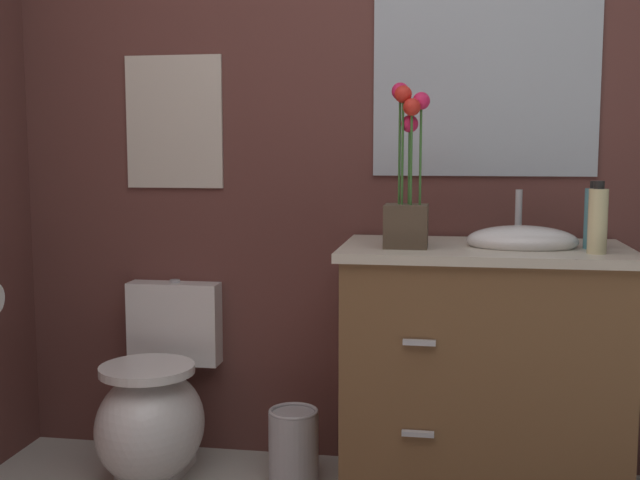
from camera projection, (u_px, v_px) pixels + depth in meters
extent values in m
cube|color=brown|center=(457.00, 135.00, 2.89)|extent=(4.65, 0.05, 2.50)
ellipsoid|color=white|center=(151.00, 426.00, 2.85)|extent=(0.38, 0.48, 0.40)
cube|color=white|center=(156.00, 450.00, 2.91)|extent=(0.22, 0.26, 0.18)
cube|color=white|center=(176.00, 322.00, 3.09)|extent=(0.36, 0.13, 0.32)
cylinder|color=white|center=(147.00, 370.00, 2.80)|extent=(0.34, 0.34, 0.03)
cylinder|color=#B7B7BC|center=(175.00, 282.00, 3.07)|extent=(0.04, 0.04, 0.02)
cube|color=brown|center=(481.00, 379.00, 2.65)|extent=(0.90, 0.52, 0.85)
cube|color=beige|center=(484.00, 251.00, 2.60)|extent=(0.94, 0.56, 0.03)
ellipsoid|color=white|center=(522.00, 241.00, 2.57)|extent=(0.36, 0.26, 0.10)
cylinder|color=#B7B7BC|center=(518.00, 215.00, 2.72)|extent=(0.02, 0.02, 0.18)
cube|color=#B7B7BC|center=(419.00, 343.00, 2.39)|extent=(0.10, 0.02, 0.02)
cube|color=#B7B7BC|center=(418.00, 434.00, 2.43)|extent=(0.10, 0.02, 0.02)
cube|color=#4C3D2D|center=(406.00, 226.00, 2.56)|extent=(0.14, 0.14, 0.14)
cylinder|color=#386B2D|center=(420.00, 153.00, 2.52)|extent=(0.01, 0.01, 0.33)
sphere|color=#E01E51|center=(421.00, 101.00, 2.50)|extent=(0.06, 0.06, 0.06)
cylinder|color=#386B2D|center=(409.00, 164.00, 2.55)|extent=(0.01, 0.01, 0.26)
sphere|color=#E01E51|center=(410.00, 124.00, 2.53)|extent=(0.06, 0.06, 0.06)
cylinder|color=#386B2D|center=(400.00, 148.00, 2.55)|extent=(0.01, 0.01, 0.36)
sphere|color=#E01E51|center=(400.00, 91.00, 2.52)|extent=(0.06, 0.06, 0.06)
cylinder|color=#386B2D|center=(403.00, 150.00, 2.52)|extent=(0.01, 0.01, 0.35)
sphere|color=red|center=(403.00, 94.00, 2.50)|extent=(0.06, 0.06, 0.06)
cylinder|color=#386B2D|center=(411.00, 156.00, 2.50)|extent=(0.01, 0.01, 0.31)
sphere|color=red|center=(412.00, 107.00, 2.48)|extent=(0.06, 0.06, 0.06)
cylinder|color=beige|center=(598.00, 221.00, 2.40)|extent=(0.06, 0.06, 0.20)
cylinder|color=black|center=(599.00, 185.00, 2.39)|extent=(0.03, 0.03, 0.02)
cylinder|color=teal|center=(595.00, 219.00, 2.52)|extent=(0.07, 0.07, 0.19)
cylinder|color=black|center=(596.00, 185.00, 2.50)|extent=(0.04, 0.04, 0.02)
cylinder|color=#B7B7BC|center=(294.00, 448.00, 2.82)|extent=(0.18, 0.18, 0.26)
torus|color=#B7B7BC|center=(293.00, 411.00, 2.81)|extent=(0.18, 0.18, 0.01)
cube|color=beige|center=(174.00, 122.00, 3.03)|extent=(0.38, 0.01, 0.51)
cube|color=#B2BCC6|center=(485.00, 78.00, 2.82)|extent=(0.80, 0.01, 0.70)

